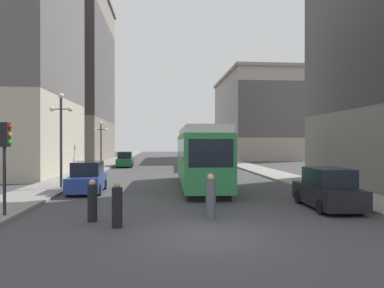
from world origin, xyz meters
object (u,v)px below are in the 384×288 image
at_px(pedestrian_crossing_far, 117,206).
at_px(pedestrian_on_sidewalk, 211,198).
at_px(lamp_post_left_far, 101,137).
at_px(parked_car_left_mid, 125,160).
at_px(lamp_post_left_near, 61,126).
at_px(transit_bus, 212,151).
at_px(streetcar, 200,155).
at_px(pedestrian_crossing_near, 92,202).
at_px(parked_car_left_near, 87,178).
at_px(traffic_light_near_left, 5,144).
at_px(parked_car_right_far, 328,190).

bearing_deg(pedestrian_crossing_far, pedestrian_on_sidewalk, -138.47).
distance_m(pedestrian_on_sidewalk, lamp_post_left_far, 25.65).
distance_m(parked_car_left_mid, lamp_post_left_near, 20.85).
bearing_deg(pedestrian_on_sidewalk, parked_car_left_mid, -164.12).
bearing_deg(transit_bus, streetcar, -98.91).
xyz_separation_m(parked_car_left_mid, pedestrian_crossing_far, (2.82, -30.89, -0.08)).
height_order(streetcar, pedestrian_crossing_near, streetcar).
height_order(pedestrian_crossing_near, lamp_post_left_far, lamp_post_left_far).
bearing_deg(pedestrian_crossing_far, transit_bus, -80.10).
relative_size(parked_car_left_mid, pedestrian_crossing_near, 3.11).
bearing_deg(pedestrian_crossing_far, lamp_post_left_near, -41.22).
bearing_deg(pedestrian_crossing_near, parked_car_left_near, -47.31).
height_order(pedestrian_crossing_near, pedestrian_crossing_far, pedestrian_crossing_far).
height_order(transit_bus, traffic_light_near_left, traffic_light_near_left).
xyz_separation_m(pedestrian_crossing_near, lamp_post_left_near, (-3.68, 9.33, 3.26)).
bearing_deg(traffic_light_near_left, transit_bus, 66.28).
bearing_deg(lamp_post_left_far, parked_car_right_far, -58.57).
relative_size(transit_bus, pedestrian_crossing_far, 6.93).
bearing_deg(lamp_post_left_near, parked_car_right_far, -28.88).
height_order(parked_car_left_mid, pedestrian_crossing_near, parked_car_left_mid).
relative_size(transit_bus, lamp_post_left_far, 2.25).
bearing_deg(parked_car_left_near, traffic_light_near_left, -105.36).
relative_size(parked_car_left_near, pedestrian_crossing_near, 2.80).
bearing_deg(pedestrian_crossing_far, parked_car_left_near, -48.25).
xyz_separation_m(transit_bus, pedestrian_on_sidewalk, (-3.98, -27.86, -1.12)).
bearing_deg(parked_car_left_mid, parked_car_right_far, -69.32).
distance_m(streetcar, parked_car_right_far, 9.66).
relative_size(pedestrian_crossing_far, traffic_light_near_left, 0.46).
xyz_separation_m(streetcar, parked_car_left_near, (-6.91, -2.06, -1.26)).
distance_m(parked_car_left_near, pedestrian_crossing_near, 8.14).
bearing_deg(pedestrian_crossing_near, lamp_post_left_near, -38.43).
bearing_deg(lamp_post_left_near, parked_car_left_near, -36.16).
bearing_deg(streetcar, lamp_post_left_far, 122.97).
relative_size(pedestrian_crossing_near, lamp_post_left_near, 0.27).
relative_size(lamp_post_left_near, lamp_post_left_far, 1.17).
distance_m(parked_car_left_mid, parked_car_right_far, 30.46).
xyz_separation_m(transit_bus, lamp_post_left_near, (-12.15, -18.56, 2.05)).
height_order(parked_car_left_near, pedestrian_on_sidewalk, parked_car_left_near).
bearing_deg(transit_bus, parked_car_right_far, -84.93).
bearing_deg(transit_bus, parked_car_left_mid, 170.83).
bearing_deg(lamp_post_left_near, traffic_light_near_left, -88.55).
height_order(parked_car_left_near, pedestrian_crossing_near, parked_car_left_near).
bearing_deg(traffic_light_near_left, parked_car_left_mid, 86.70).
distance_m(parked_car_right_far, pedestrian_on_sidewalk, 5.81).
xyz_separation_m(pedestrian_crossing_near, pedestrian_crossing_far, (1.04, -1.04, 0.02)).
bearing_deg(traffic_light_near_left, parked_car_right_far, 4.40).
bearing_deg(parked_car_left_mid, traffic_light_near_left, -95.43).
height_order(transit_bus, lamp_post_left_far, lamp_post_left_far).
relative_size(streetcar, lamp_post_left_near, 2.19).
distance_m(parked_car_right_far, pedestrian_crossing_far, 9.41).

